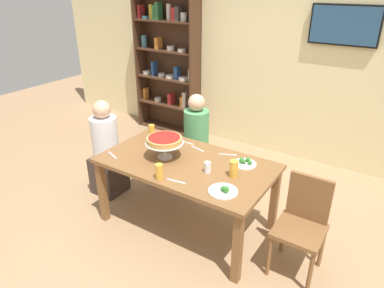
# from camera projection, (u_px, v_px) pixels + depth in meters

# --- Properties ---
(ground_plane) EXTENTS (12.00, 12.00, 0.00)m
(ground_plane) POSITION_uv_depth(u_px,v_px,m) (187.00, 223.00, 3.67)
(ground_plane) COLOR #9E7A56
(rear_partition) EXTENTS (8.00, 0.12, 2.80)m
(rear_partition) POSITION_uv_depth(u_px,v_px,m) (276.00, 55.00, 4.73)
(rear_partition) COLOR beige
(rear_partition) RESTS_ON ground_plane
(dining_table) EXTENTS (1.67, 0.94, 0.74)m
(dining_table) POSITION_uv_depth(u_px,v_px,m) (186.00, 169.00, 3.39)
(dining_table) COLOR brown
(dining_table) RESTS_ON ground_plane
(bookshelf) EXTENTS (1.10, 0.30, 2.21)m
(bookshelf) POSITION_uv_depth(u_px,v_px,m) (168.00, 61.00, 5.54)
(bookshelf) COLOR #422819
(bookshelf) RESTS_ON ground_plane
(television) EXTENTS (0.80, 0.05, 0.46)m
(television) POSITION_uv_depth(u_px,v_px,m) (345.00, 25.00, 4.06)
(television) COLOR black
(diner_far_left) EXTENTS (0.34, 0.34, 1.15)m
(diner_far_left) POSITION_uv_depth(u_px,v_px,m) (196.00, 146.00, 4.24)
(diner_far_left) COLOR #382D28
(diner_far_left) RESTS_ON ground_plane
(diner_head_west) EXTENTS (0.34, 0.34, 1.15)m
(diner_head_west) POSITION_uv_depth(u_px,v_px,m) (107.00, 155.00, 4.03)
(diner_head_west) COLOR #382D28
(diner_head_west) RESTS_ON ground_plane
(chair_head_east) EXTENTS (0.40, 0.40, 0.87)m
(chair_head_east) POSITION_uv_depth(u_px,v_px,m) (303.00, 221.00, 2.93)
(chair_head_east) COLOR brown
(chair_head_east) RESTS_ON ground_plane
(deep_dish_pizza_stand) EXTENTS (0.38, 0.38, 0.22)m
(deep_dish_pizza_stand) POSITION_uv_depth(u_px,v_px,m) (164.00, 141.00, 3.36)
(deep_dish_pizza_stand) COLOR silver
(deep_dish_pizza_stand) RESTS_ON dining_table
(salad_plate_near_diner) EXTENTS (0.22, 0.22, 0.07)m
(salad_plate_near_diner) POSITION_uv_depth(u_px,v_px,m) (245.00, 163.00, 3.29)
(salad_plate_near_diner) COLOR white
(salad_plate_near_diner) RESTS_ON dining_table
(salad_plate_far_diner) EXTENTS (0.25, 0.25, 0.07)m
(salad_plate_far_diner) POSITION_uv_depth(u_px,v_px,m) (224.00, 191.00, 2.86)
(salad_plate_far_diner) COLOR white
(salad_plate_far_diner) RESTS_ON dining_table
(beer_glass_amber_tall) EXTENTS (0.07, 0.07, 0.14)m
(beer_glass_amber_tall) POSITION_uv_depth(u_px,v_px,m) (159.00, 172.00, 3.03)
(beer_glass_amber_tall) COLOR gold
(beer_glass_amber_tall) RESTS_ON dining_table
(beer_glass_amber_short) EXTENTS (0.08, 0.08, 0.16)m
(beer_glass_amber_short) POSITION_uv_depth(u_px,v_px,m) (234.00, 169.00, 3.07)
(beer_glass_amber_short) COLOR gold
(beer_glass_amber_short) RESTS_ON dining_table
(beer_glass_amber_spare) EXTENTS (0.07, 0.07, 0.17)m
(beer_glass_amber_spare) POSITION_uv_depth(u_px,v_px,m) (152.00, 132.00, 3.80)
(beer_glass_amber_spare) COLOR gold
(beer_glass_amber_spare) RESTS_ON dining_table
(water_glass_clear_near) EXTENTS (0.06, 0.06, 0.10)m
(water_glass_clear_near) POSITION_uv_depth(u_px,v_px,m) (208.00, 167.00, 3.14)
(water_glass_clear_near) COLOR white
(water_glass_clear_near) RESTS_ON dining_table
(cutlery_fork_near) EXTENTS (0.18, 0.06, 0.00)m
(cutlery_fork_near) POSITION_uv_depth(u_px,v_px,m) (197.00, 149.00, 3.60)
(cutlery_fork_near) COLOR silver
(cutlery_fork_near) RESTS_ON dining_table
(cutlery_knife_near) EXTENTS (0.18, 0.02, 0.00)m
(cutlery_knife_near) POSITION_uv_depth(u_px,v_px,m) (186.00, 142.00, 3.74)
(cutlery_knife_near) COLOR silver
(cutlery_knife_near) RESTS_ON dining_table
(cutlery_fork_far) EXTENTS (0.17, 0.08, 0.00)m
(cutlery_fork_far) POSITION_uv_depth(u_px,v_px,m) (112.00, 155.00, 3.47)
(cutlery_fork_far) COLOR silver
(cutlery_fork_far) RESTS_ON dining_table
(cutlery_knife_far) EXTENTS (0.17, 0.08, 0.00)m
(cutlery_knife_far) POSITION_uv_depth(u_px,v_px,m) (228.00, 155.00, 3.48)
(cutlery_knife_far) COLOR silver
(cutlery_knife_far) RESTS_ON dining_table
(cutlery_spare_fork) EXTENTS (0.18, 0.04, 0.00)m
(cutlery_spare_fork) POSITION_uv_depth(u_px,v_px,m) (176.00, 181.00, 3.02)
(cutlery_spare_fork) COLOR silver
(cutlery_spare_fork) RESTS_ON dining_table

